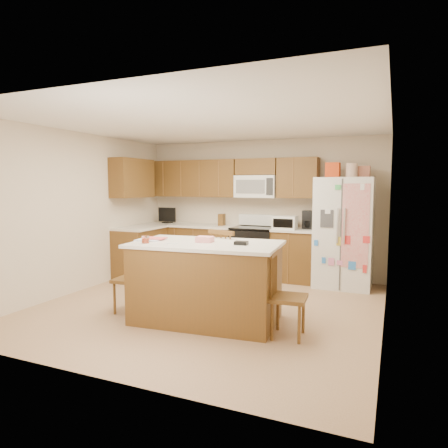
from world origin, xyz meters
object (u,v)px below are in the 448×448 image
at_px(windsor_chair_back, 229,271).
at_px(island, 206,281).
at_px(refrigerator, 344,231).
at_px(windsor_chair_left, 132,279).
at_px(stove, 254,251).
at_px(windsor_chair_right, 286,297).

bearing_deg(windsor_chair_back, island, -95.59).
relative_size(refrigerator, island, 1.09).
height_order(island, windsor_chair_left, island).
height_order(stove, refrigerator, refrigerator).
bearing_deg(windsor_chair_right, stove, 115.84).
height_order(windsor_chair_left, windsor_chair_right, windsor_chair_right).
bearing_deg(windsor_chair_left, refrigerator, 45.99).
bearing_deg(island, windsor_chair_right, -6.69).
bearing_deg(windsor_chair_left, windsor_chair_right, -1.47).
bearing_deg(stove, windsor_chair_back, -81.47).
distance_m(windsor_chair_back, windsor_chair_right, 1.22).
distance_m(island, windsor_chair_left, 1.05).
height_order(stove, windsor_chair_right, stove).
distance_m(windsor_chair_left, windsor_chair_back, 1.30).
relative_size(windsor_chair_back, windsor_chair_right, 1.14).
relative_size(refrigerator, windsor_chair_back, 1.89).
height_order(windsor_chair_back, windsor_chair_right, windsor_chair_back).
relative_size(stove, refrigerator, 0.55).
relative_size(refrigerator, windsor_chair_left, 2.18).
bearing_deg(refrigerator, windsor_chair_left, -134.01).
relative_size(stove, windsor_chair_back, 1.04).
bearing_deg(windsor_chair_right, windsor_chair_back, 143.59).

